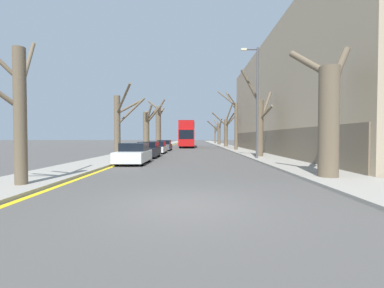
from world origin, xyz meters
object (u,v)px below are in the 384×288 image
Objects in this scene: street_tree_left_0 at (16,108)px; street_tree_right_1 at (260,124)px; double_decker_bus at (187,133)px; street_tree_right_0 at (328,115)px; street_tree_left_1 at (119,124)px; parked_car_2 at (158,147)px; street_tree_right_5 at (215,134)px; street_tree_left_3 at (158,125)px; street_tree_left_2 at (147,128)px; parked_car_0 at (134,154)px; lamp_post at (256,98)px; street_tree_right_3 at (226,129)px; parked_car_3 at (164,146)px; street_tree_right_2 at (235,123)px; parked_car_1 at (148,150)px; street_tree_right_4 at (219,132)px.

street_tree_right_1 is at bearing 48.41° from street_tree_left_0.
street_tree_right_0 is at bearing -78.74° from double_decker_bus.
street_tree_left_1 is at bearing -169.64° from street_tree_right_1.
street_tree_left_1 is at bearing -103.28° from parked_car_2.
street_tree_right_0 is 1.03× the size of street_tree_right_5.
street_tree_left_3 reaches higher than street_tree_left_0.
street_tree_right_0 reaches higher than double_decker_bus.
street_tree_right_5 reaches higher than street_tree_left_1.
street_tree_left_2 is at bearing -107.40° from street_tree_right_5.
lamp_post reaches higher than parked_car_0.
street_tree_left_3 is 0.93× the size of lamp_post.
street_tree_right_3 reaches higher than parked_car_3.
street_tree_left_2 is 15.43m from street_tree_right_1.
double_decker_bus is (5.01, 36.70, -0.28)m from street_tree_left_0.
street_tree_right_2 reaches higher than street_tree_left_0.
street_tree_right_3 is 1.89× the size of parked_car_2.
parked_car_0 is 5.34m from parked_car_1.
street_tree_left_1 is 0.96× the size of street_tree_left_2.
street_tree_left_1 is 0.74× the size of street_tree_right_1.
parked_car_2 is 0.46× the size of lamp_post.
street_tree_right_1 is 0.65× the size of double_decker_bus.
street_tree_right_5 is 0.65× the size of lamp_post.
street_tree_left_3 reaches higher than street_tree_right_3.
street_tree_left_3 is 15.83m from parked_car_2.
street_tree_left_0 is 0.49× the size of double_decker_bus.
street_tree_left_1 is 14.31m from parked_car_3.
street_tree_right_1 is at bearing 68.33° from lamp_post.
street_tree_right_0 is (11.65, -9.39, -0.13)m from street_tree_left_1.
street_tree_right_0 is 11.76m from parked_car_0.
street_tree_right_1 reaches higher than double_decker_bus.
street_tree_left_3 is at bearing 90.67° from street_tree_left_2.
street_tree_left_0 is at bearing -103.51° from street_tree_right_4.
street_tree_left_0 is 25.54m from parked_car_3.
street_tree_right_1 is 23.26m from street_tree_right_3.
street_tree_left_3 reaches higher than street_tree_right_1.
street_tree_right_2 is at bearing 8.81° from street_tree_left_2.
street_tree_left_2 is at bearing -114.39° from street_tree_right_4.
street_tree_right_1 is (0.04, 11.52, 0.22)m from street_tree_right_0.
street_tree_right_1 is at bearing 10.36° from street_tree_left_1.
double_decker_bus is 23.39m from parked_car_1.
parked_car_1 is 10.14m from lamp_post.
parked_car_0 reaches higher than parked_car_1.
double_decker_bus is 11.84m from parked_car_3.
street_tree_right_1 is at bearing -90.01° from street_tree_right_5.
double_decker_bus is at bearing 76.04° from parked_car_3.
street_tree_left_2 is 1.42× the size of parked_car_2.
street_tree_right_3 is at bearing 0.29° from double_decker_bus.
street_tree_right_1 reaches higher than parked_car_0.
parked_car_1 is (-9.74, -23.18, -2.53)m from street_tree_right_3.
street_tree_left_0 is 0.71× the size of street_tree_right_2.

